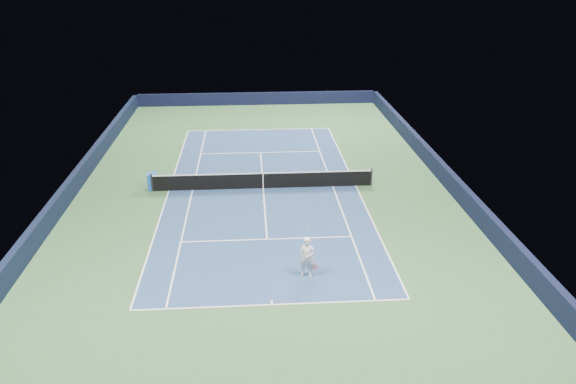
{
  "coord_description": "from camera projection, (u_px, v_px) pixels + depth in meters",
  "views": [
    {
      "loc": [
        -0.65,
        -30.37,
        12.7
      ],
      "look_at": [
        1.25,
        -3.0,
        1.0
      ],
      "focal_mm": 35.0,
      "sensor_mm": 36.0,
      "label": 1
    }
  ],
  "objects": [
    {
      "name": "center_service_line",
      "position": [
        263.0,
        188.0,
        32.89
      ],
      "size": [
        0.08,
        12.8,
        0.0
      ],
      "primitive_type": "cube",
      "color": "white",
      "rests_on": "ground"
    },
    {
      "name": "baseline_near",
      "position": [
        272.0,
        305.0,
        21.98
      ],
      "size": [
        10.97,
        0.08,
        0.0
      ],
      "primitive_type": "cube",
      "color": "white",
      "rests_on": "ground"
    },
    {
      "name": "sideline_singles_left",
      "position": [
        193.0,
        190.0,
        32.63
      ],
      "size": [
        0.08,
        23.77,
        0.0
      ],
      "primitive_type": "cube",
      "color": "white",
      "rests_on": "ground"
    },
    {
      "name": "service_line_near",
      "position": [
        267.0,
        239.0,
        27.01
      ],
      "size": [
        8.23,
        0.08,
        0.0
      ],
      "primitive_type": "cube",
      "color": "white",
      "rests_on": "ground"
    },
    {
      "name": "wall_left",
      "position": [
        73.0,
        184.0,
        31.99
      ],
      "size": [
        0.35,
        40.0,
        1.1
      ],
      "primitive_type": "cube",
      "color": "black",
      "rests_on": "ground"
    },
    {
      "name": "baseline_far",
      "position": [
        259.0,
        130.0,
        43.79
      ],
      "size": [
        10.97,
        0.08,
        0.0
      ],
      "primitive_type": "cube",
      "color": "white",
      "rests_on": "ground"
    },
    {
      "name": "sideline_singles_right",
      "position": [
        333.0,
        186.0,
        33.15
      ],
      "size": [
        0.08,
        23.77,
        0.0
      ],
      "primitive_type": "cube",
      "color": "white",
      "rests_on": "ground"
    },
    {
      "name": "sideline_doubles_right",
      "position": [
        356.0,
        186.0,
        33.24
      ],
      "size": [
        0.08,
        23.77,
        0.0
      ],
      "primitive_type": "cube",
      "color": "white",
      "rests_on": "ground"
    },
    {
      "name": "service_line_far",
      "position": [
        261.0,
        153.0,
        38.76
      ],
      "size": [
        8.23,
        0.08,
        0.0
      ],
      "primitive_type": "cube",
      "color": "white",
      "rests_on": "ground"
    },
    {
      "name": "center_mark_far",
      "position": [
        259.0,
        130.0,
        43.66
      ],
      "size": [
        0.08,
        0.3,
        0.0
      ],
      "primitive_type": "cube",
      "color": "white",
      "rests_on": "ground"
    },
    {
      "name": "tennis_player",
      "position": [
        307.0,
        257.0,
        23.6
      ],
      "size": [
        0.86,
        1.34,
        1.81
      ],
      "color": "silver",
      "rests_on": "ground"
    },
    {
      "name": "sponsor_cube",
      "position": [
        153.0,
        181.0,
        32.57
      ],
      "size": [
        0.66,
        0.61,
        0.99
      ],
      "color": "#1C4FA8",
      "rests_on": "ground"
    },
    {
      "name": "center_mark_near",
      "position": [
        272.0,
        302.0,
        22.12
      ],
      "size": [
        0.08,
        0.3,
        0.0
      ],
      "primitive_type": "cube",
      "color": "white",
      "rests_on": "ground"
    },
    {
      "name": "court_surface",
      "position": [
        263.0,
        188.0,
        32.89
      ],
      "size": [
        10.97,
        23.77,
        0.01
      ],
      "primitive_type": "cube",
      "color": "navy",
      "rests_on": "ground"
    },
    {
      "name": "ground",
      "position": [
        263.0,
        188.0,
        32.89
      ],
      "size": [
        40.0,
        40.0,
        0.0
      ],
      "primitive_type": "plane",
      "color": "#30562F",
      "rests_on": "ground"
    },
    {
      "name": "tennis_net",
      "position": [
        263.0,
        180.0,
        32.69
      ],
      "size": [
        12.9,
        0.1,
        1.07
      ],
      "color": "black",
      "rests_on": "ground"
    },
    {
      "name": "sideline_doubles_left",
      "position": [
        169.0,
        191.0,
        32.54
      ],
      "size": [
        0.08,
        23.77,
        0.0
      ],
      "primitive_type": "cube",
      "color": "white",
      "rests_on": "ground"
    },
    {
      "name": "wall_right",
      "position": [
        445.0,
        175.0,
        33.36
      ],
      "size": [
        0.35,
        40.0,
        1.1
      ],
      "primitive_type": "cube",
      "color": "black",
      "rests_on": "ground"
    },
    {
      "name": "wall_far",
      "position": [
        257.0,
        99.0,
        50.87
      ],
      "size": [
        22.0,
        0.35,
        1.1
      ],
      "primitive_type": "cube",
      "color": "black",
      "rests_on": "ground"
    }
  ]
}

